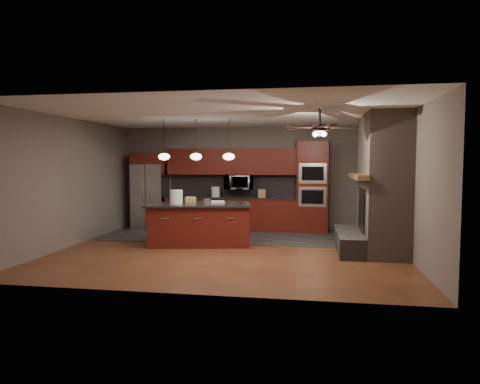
% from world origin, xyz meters
% --- Properties ---
extents(ground, '(7.00, 7.00, 0.00)m').
position_xyz_m(ground, '(0.00, 0.00, 0.00)').
color(ground, brown).
rests_on(ground, ground).
extents(ceiling, '(7.00, 6.00, 0.02)m').
position_xyz_m(ceiling, '(0.00, 0.00, 2.80)').
color(ceiling, white).
rests_on(ceiling, back_wall).
extents(back_wall, '(7.00, 0.02, 2.80)m').
position_xyz_m(back_wall, '(0.00, 3.00, 1.40)').
color(back_wall, '#63594F').
rests_on(back_wall, ground).
extents(right_wall, '(0.02, 6.00, 2.80)m').
position_xyz_m(right_wall, '(3.50, 0.00, 1.40)').
color(right_wall, '#63594F').
rests_on(right_wall, ground).
extents(left_wall, '(0.02, 6.00, 2.80)m').
position_xyz_m(left_wall, '(-3.50, 0.00, 1.40)').
color(left_wall, '#63594F').
rests_on(left_wall, ground).
extents(slate_tile_patch, '(7.00, 2.40, 0.01)m').
position_xyz_m(slate_tile_patch, '(0.00, 1.80, 0.01)').
color(slate_tile_patch, '#34322F').
rests_on(slate_tile_patch, ground).
extents(fireplace_column, '(1.30, 2.10, 2.80)m').
position_xyz_m(fireplace_column, '(3.04, 0.40, 1.30)').
color(fireplace_column, '#786455').
rests_on(fireplace_column, ground).
extents(back_cabinetry, '(3.59, 0.64, 2.20)m').
position_xyz_m(back_cabinetry, '(-0.48, 2.74, 0.89)').
color(back_cabinetry, '#581110').
rests_on(back_cabinetry, ground).
extents(oven_tower, '(0.80, 0.63, 2.38)m').
position_xyz_m(oven_tower, '(1.70, 2.69, 1.19)').
color(oven_tower, '#581110').
rests_on(oven_tower, ground).
extents(microwave, '(0.73, 0.41, 0.50)m').
position_xyz_m(microwave, '(-0.27, 2.75, 1.30)').
color(microwave, silver).
rests_on(microwave, back_cabinetry).
extents(refrigerator, '(0.89, 0.75, 2.08)m').
position_xyz_m(refrigerator, '(-2.74, 2.62, 1.04)').
color(refrigerator, silver).
rests_on(refrigerator, ground).
extents(kitchen_island, '(2.48, 1.46, 0.92)m').
position_xyz_m(kitchen_island, '(-0.77, 0.50, 0.46)').
color(kitchen_island, '#581110').
rests_on(kitchen_island, ground).
extents(white_bucket, '(0.32, 0.32, 0.30)m').
position_xyz_m(white_bucket, '(-1.28, 0.43, 1.07)').
color(white_bucket, white).
rests_on(white_bucket, kitchen_island).
extents(paint_can, '(0.22, 0.22, 0.11)m').
position_xyz_m(paint_can, '(-0.58, 0.44, 0.98)').
color(paint_can, '#A7A8AC').
rests_on(paint_can, kitchen_island).
extents(paint_tray, '(0.50, 0.42, 0.04)m').
position_xyz_m(paint_tray, '(-0.48, 0.72, 0.94)').
color(paint_tray, silver).
rests_on(paint_tray, kitchen_island).
extents(cardboard_box, '(0.22, 0.17, 0.13)m').
position_xyz_m(cardboard_box, '(-1.02, 0.67, 0.99)').
color(cardboard_box, tan).
rests_on(cardboard_box, kitchen_island).
extents(counter_bucket, '(0.27, 0.27, 0.27)m').
position_xyz_m(counter_bucket, '(-0.90, 2.70, 1.03)').
color(counter_bucket, silver).
rests_on(counter_bucket, back_cabinetry).
extents(counter_box, '(0.23, 0.19, 0.22)m').
position_xyz_m(counter_box, '(0.36, 2.65, 1.01)').
color(counter_box, '#9A754F').
rests_on(counter_box, back_cabinetry).
extents(pendant_left, '(0.26, 0.26, 0.92)m').
position_xyz_m(pendant_left, '(-1.65, 0.70, 1.96)').
color(pendant_left, black).
rests_on(pendant_left, ceiling).
extents(pendant_center, '(0.26, 0.26, 0.92)m').
position_xyz_m(pendant_center, '(-0.90, 0.70, 1.96)').
color(pendant_center, black).
rests_on(pendant_center, ceiling).
extents(pendant_right, '(0.26, 0.26, 0.92)m').
position_xyz_m(pendant_right, '(-0.15, 0.70, 1.96)').
color(pendant_right, black).
rests_on(pendant_right, ceiling).
extents(ceiling_fan, '(1.27, 1.33, 0.41)m').
position_xyz_m(ceiling_fan, '(1.80, -0.80, 2.46)').
color(ceiling_fan, black).
rests_on(ceiling_fan, ceiling).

